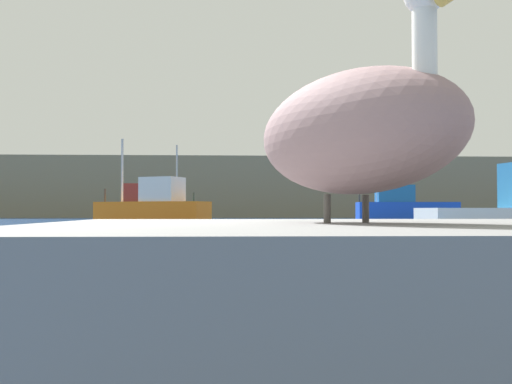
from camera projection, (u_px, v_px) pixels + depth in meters
The scene contains 8 objects.
ground_plane at pixel (62, 362), 3.36m from camera, with size 260.00×260.00×0.00m, color navy.
hillside_backdrop at pixel (219, 189), 75.24m from camera, with size 140.00×16.01×6.87m, color #7F755B.
pier_dock at pixel (356, 317), 2.54m from camera, with size 2.66×2.52×0.78m, color gray.
pelican at pixel (356, 131), 2.56m from camera, with size 1.04×1.36×0.92m.
fishing_boat_blue at pixel (404, 209), 40.62m from camera, with size 6.65×2.54×4.70m.
fishing_boat_orange at pixel (154, 209), 31.03m from camera, with size 6.14×4.11×4.56m.
fishing_boat_green at pixel (146, 208), 42.84m from camera, with size 6.88×2.87×5.45m.
mooring_buoy at pixel (25, 246), 8.79m from camera, with size 0.63×0.63×0.63m, color #E54C19.
Camera 1 is at (0.90, -3.44, 0.83)m, focal length 42.98 mm.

